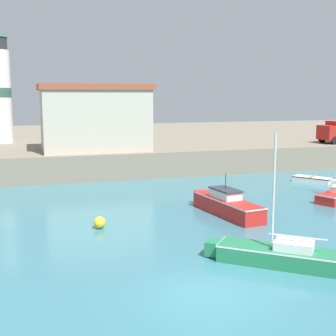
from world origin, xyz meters
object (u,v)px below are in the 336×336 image
(mooring_buoy, at_px, (100,222))
(dinghy_white_2, at_px, (314,180))
(motorboat_red_0, at_px, (226,204))
(harbor_shed_mid_row, at_px, (95,117))
(sailboat_green_5, at_px, (279,254))
(lighthouse, at_px, (0,89))

(mooring_buoy, bearing_deg, dinghy_white_2, 23.12)
(dinghy_white_2, height_order, mooring_buoy, mooring_buoy)
(dinghy_white_2, xyz_separation_m, mooring_buoy, (-18.36, -7.84, 0.06))
(motorboat_red_0, distance_m, harbor_shed_mid_row, 17.80)
(mooring_buoy, distance_m, harbor_shed_mid_row, 17.96)
(sailboat_green_5, relative_size, harbor_shed_mid_row, 0.58)
(harbor_shed_mid_row, bearing_deg, dinghy_white_2, -30.21)
(sailboat_green_5, xyz_separation_m, mooring_buoy, (-6.24, 7.50, -0.13))
(motorboat_red_0, xyz_separation_m, sailboat_green_5, (-1.34, -8.25, -0.14))
(motorboat_red_0, distance_m, dinghy_white_2, 12.91)
(harbor_shed_mid_row, bearing_deg, sailboat_green_5, -81.01)
(mooring_buoy, height_order, harbor_shed_mid_row, harbor_shed_mid_row)
(dinghy_white_2, relative_size, lighthouse, 0.30)
(harbor_shed_mid_row, bearing_deg, mooring_buoy, -97.75)
(mooring_buoy, relative_size, harbor_shed_mid_row, 0.07)
(harbor_shed_mid_row, bearing_deg, motorboat_red_0, -72.30)
(mooring_buoy, bearing_deg, motorboat_red_0, 5.64)
(lighthouse, bearing_deg, motorboat_red_0, -62.15)
(mooring_buoy, xyz_separation_m, harbor_shed_mid_row, (2.34, 17.17, 4.73))
(motorboat_red_0, bearing_deg, lighthouse, 117.85)
(dinghy_white_2, bearing_deg, motorboat_red_0, -146.67)
(sailboat_green_5, relative_size, mooring_buoy, 8.48)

